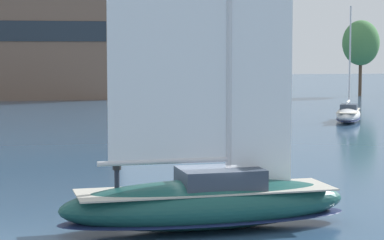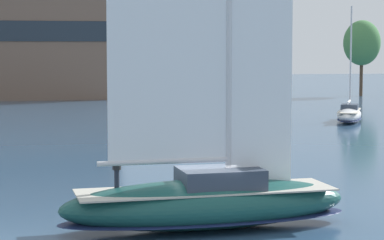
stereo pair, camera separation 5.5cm
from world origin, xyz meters
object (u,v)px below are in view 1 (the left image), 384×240
at_px(tree_shore_center, 361,43).
at_px(channel_buoy, 248,167).
at_px(sailboat_main, 206,198).
at_px(sailboat_moored_near_marina, 348,114).

xyz_separation_m(tree_shore_center, channel_buoy, (-37.94, -73.67, -7.55)).
distance_m(sailboat_main, sailboat_moored_near_marina, 48.06).
xyz_separation_m(tree_shore_center, sailboat_main, (-42.20, -83.37, -7.16)).
height_order(sailboat_main, channel_buoy, sailboat_main).
height_order(sailboat_moored_near_marina, channel_buoy, sailboat_moored_near_marina).
distance_m(tree_shore_center, sailboat_main, 93.72).
relative_size(tree_shore_center, sailboat_moored_near_marina, 1.04).
bearing_deg(sailboat_moored_near_marina, tree_shore_center, 65.37).
height_order(sailboat_main, sailboat_moored_near_marina, sailboat_main).
height_order(tree_shore_center, sailboat_moored_near_marina, tree_shore_center).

